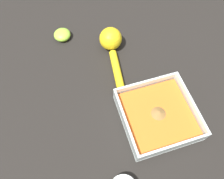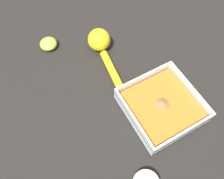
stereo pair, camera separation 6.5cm
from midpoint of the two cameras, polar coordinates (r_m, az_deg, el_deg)
ground_plane at (r=0.64m, az=11.30°, el=-9.62°), size 4.00×4.00×0.00m
square_dish at (r=0.64m, az=14.70°, el=-6.78°), size 0.20×0.20×0.05m
lemon_squeezer at (r=0.73m, az=2.49°, el=11.50°), size 0.23×0.08×0.08m
lemon_half at (r=0.80m, az=-10.58°, el=13.71°), size 0.06×0.06×0.03m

